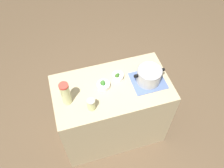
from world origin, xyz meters
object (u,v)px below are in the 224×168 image
Objects in this scene: lemonade_pitcher at (66,94)px; mason_jar at (91,104)px; cooking_pot at (149,75)px; broccoli_bowl_front at (118,76)px; broccoli_bowl_center at (103,85)px.

mason_jar is at bearing 145.95° from lemonade_pitcher.
lemonade_pitcher reaches higher than mason_jar.
cooking_pot is 0.63m from mason_jar.
lemonade_pitcher is at bearing 0.98° from cooking_pot.
cooking_pot is at bearing -179.02° from lemonade_pitcher.
lemonade_pitcher is (0.81, 0.01, 0.04)m from cooking_pot.
mason_jar is 1.10× the size of broccoli_bowl_front.
cooking_pot is at bearing -166.39° from mason_jar.
lemonade_pitcher reaches higher than broccoli_bowl_front.
lemonade_pitcher reaches higher than cooking_pot.
broccoli_bowl_center is (-0.17, -0.21, -0.03)m from mason_jar.
broccoli_bowl_center is at bearing -129.09° from mason_jar.
cooking_pot is 0.45m from broccoli_bowl_center.
broccoli_bowl_center is at bearing -7.49° from cooking_pot.
broccoli_bowl_front is at bearing -159.18° from broccoli_bowl_center.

